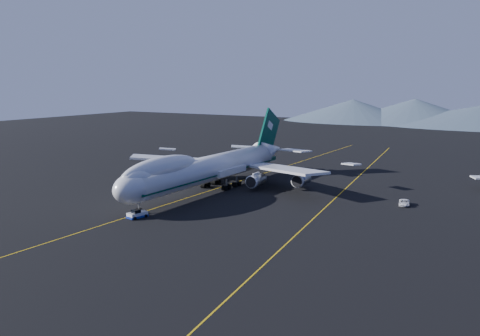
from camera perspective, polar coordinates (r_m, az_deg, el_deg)
The scene contains 6 objects.
ground at distance 134.36m, azimuth -3.28°, elevation -2.44°, with size 500.00×500.00×0.00m, color black.
taxiway_line_main at distance 134.36m, azimuth -3.28°, elevation -2.44°, with size 0.25×220.00×0.01m, color gold.
taxiway_line_side at distance 129.85m, azimuth 10.33°, elevation -2.99°, with size 0.25×200.00×0.01m, color gold.
boeing_747 at distance 133.32m, azimuth -3.30°, elevation 0.01°, with size 59.62×72.43×19.37m.
pushback_tug at distance 110.13m, azimuth -10.90°, elevation -4.95°, with size 3.07×4.50×1.80m.
service_van at distance 123.93m, azimuth 17.12°, elevation -3.55°, with size 2.21×4.80×1.33m, color white.
Camera 1 is at (72.97, -109.40, 27.54)m, focal length 40.00 mm.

